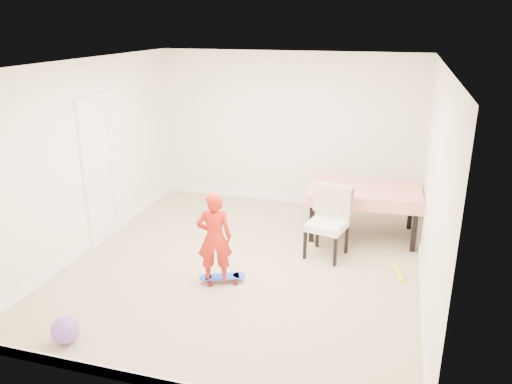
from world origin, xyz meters
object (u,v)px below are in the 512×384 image
(dining_table, at_px, (363,211))
(child, at_px, (215,241))
(skateboard, at_px, (222,279))
(balloon, at_px, (65,330))
(dining_chair, at_px, (327,223))

(dining_table, height_order, child, child)
(skateboard, bearing_deg, dining_table, 29.02)
(child, xyz_separation_m, balloon, (-1.03, -1.53, -0.44))
(dining_chair, distance_m, child, 1.64)
(skateboard, height_order, child, child)
(child, bearing_deg, dining_chair, -155.57)
(dining_chair, height_order, balloon, dining_chair)
(dining_chair, bearing_deg, dining_table, 77.76)
(skateboard, height_order, balloon, balloon)
(skateboard, distance_m, child, 0.54)
(dining_table, distance_m, dining_chair, 0.97)
(dining_chair, bearing_deg, balloon, -116.41)
(dining_table, bearing_deg, dining_chair, -118.65)
(child, bearing_deg, dining_table, -147.92)
(dining_table, bearing_deg, skateboard, -131.27)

